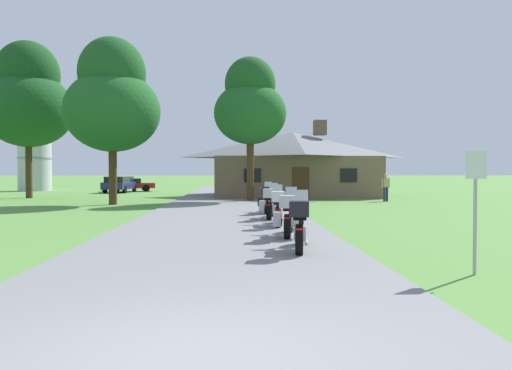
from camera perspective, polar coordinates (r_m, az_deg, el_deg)
ground_plane at (r=24.49m, az=-3.55°, el=-2.68°), size 500.00×500.00×0.00m
asphalt_driveway at (r=22.49m, az=-3.64°, el=-2.98°), size 6.40×80.00×0.06m
motorcycle_orange_nearest_to_camera at (r=10.93m, az=5.10°, el=-4.60°), size 0.79×2.07×1.30m
motorcycle_blue_second_in_row at (r=13.29m, az=3.79°, el=-3.56°), size 0.95×2.07×1.30m
motorcycle_green_third_in_row at (r=15.99m, az=2.53°, el=-2.67°), size 0.67×2.08×1.30m
motorcycle_orange_fourth_in_row at (r=18.36m, az=1.70°, el=-2.17°), size 0.97×2.07×1.30m
motorcycle_blue_farthest_in_row at (r=20.93m, az=1.28°, el=-1.72°), size 0.86×2.08×1.30m
stone_lodge at (r=37.07m, az=4.23°, el=2.50°), size 11.97×9.52×5.64m
bystander_tan_shirt_near_lodge at (r=31.15m, az=14.66°, el=-0.13°), size 0.54×0.30×1.67m
metal_signpost_roadside at (r=9.33m, az=23.88°, el=-1.25°), size 0.36×0.06×2.14m
tree_by_lodge_front at (r=30.36m, az=-0.67°, el=9.16°), size 4.39×4.39×8.73m
tree_left_near at (r=28.51m, az=-16.17°, el=9.34°), size 5.19×5.19×9.11m
tree_left_far at (r=37.74m, az=-24.69°, el=8.94°), size 6.01×6.01×10.72m
metal_silo_distant at (r=51.77m, az=-24.06°, el=3.25°), size 3.10×3.10×6.97m
parked_navy_suv_far_left at (r=44.85m, az=-15.36°, el=0.15°), size 2.23×4.74×1.40m
parked_red_sedan_far_left at (r=47.16m, az=-14.17°, el=0.05°), size 4.52×2.80×1.20m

